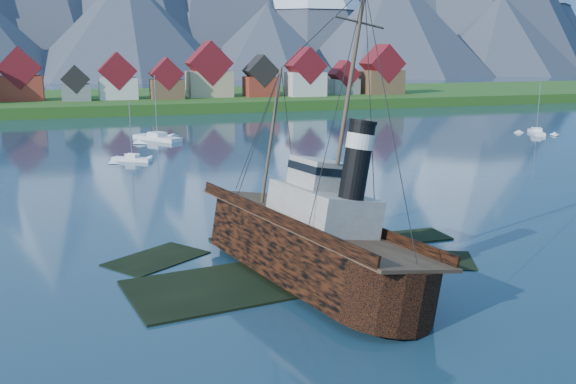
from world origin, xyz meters
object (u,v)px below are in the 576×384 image
object	(u,v)px
tugboat_wreck	(295,236)
sailboat_f	(132,160)
sailboat_e	(157,139)
sailboat_d	(536,133)

from	to	relation	value
tugboat_wreck	sailboat_f	size ratio (longest dim) A/B	2.94
tugboat_wreck	sailboat_f	bearing A→B (deg)	85.46
sailboat_e	sailboat_f	xyz separation A→B (m)	(-6.88, -23.59, -0.05)
tugboat_wreck	sailboat_d	bearing A→B (deg)	28.43
sailboat_d	sailboat_e	size ratio (longest dim) A/B	0.85
sailboat_d	sailboat_e	distance (m)	78.83
sailboat_e	sailboat_f	size ratio (longest dim) A/B	1.33
sailboat_d	sailboat_f	world-z (taller)	sailboat_d
sailboat_d	sailboat_e	world-z (taller)	sailboat_e
tugboat_wreck	sailboat_f	xyz separation A→B (m)	(-7.72, 57.58, -2.66)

